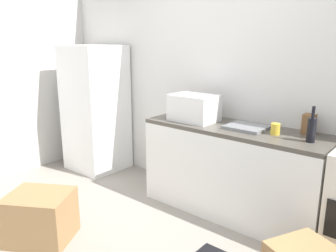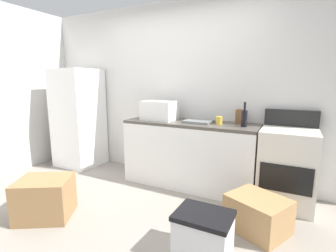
% 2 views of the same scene
% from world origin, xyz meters
% --- Properties ---
extents(ground_plane, '(6.00, 6.00, 0.00)m').
position_xyz_m(ground_plane, '(0.00, 0.00, 0.00)').
color(ground_plane, gray).
extents(wall_back, '(5.00, 0.10, 2.60)m').
position_xyz_m(wall_back, '(0.00, 1.55, 1.30)').
color(wall_back, silver).
rests_on(wall_back, ground_plane).
extents(kitchen_counter, '(1.80, 0.60, 0.90)m').
position_xyz_m(kitchen_counter, '(0.30, 1.20, 0.45)').
color(kitchen_counter, white).
rests_on(kitchen_counter, ground_plane).
extents(refrigerator, '(0.68, 0.66, 1.65)m').
position_xyz_m(refrigerator, '(-1.75, 1.15, 0.82)').
color(refrigerator, white).
rests_on(refrigerator, ground_plane).
extents(stove_oven, '(0.60, 0.61, 1.10)m').
position_xyz_m(stove_oven, '(1.52, 1.21, 0.47)').
color(stove_oven, silver).
rests_on(stove_oven, ground_plane).
extents(microwave, '(0.46, 0.34, 0.27)m').
position_xyz_m(microwave, '(-0.16, 1.16, 1.04)').
color(microwave, white).
rests_on(microwave, kitchen_counter).
extents(sink_basin, '(0.36, 0.32, 0.03)m').
position_xyz_m(sink_basin, '(0.42, 1.21, 0.92)').
color(sink_basin, slate).
rests_on(sink_basin, kitchen_counter).
extents(wine_bottle, '(0.07, 0.07, 0.30)m').
position_xyz_m(wine_bottle, '(1.02, 1.15, 1.01)').
color(wine_bottle, black).
rests_on(wine_bottle, kitchen_counter).
extents(coffee_mug, '(0.08, 0.08, 0.10)m').
position_xyz_m(coffee_mug, '(0.70, 1.19, 0.95)').
color(coffee_mug, gold).
rests_on(coffee_mug, kitchen_counter).
extents(knife_block, '(0.10, 0.10, 0.18)m').
position_xyz_m(knife_block, '(0.92, 1.39, 0.99)').
color(knife_block, brown).
rests_on(knife_block, kitchen_counter).
extents(cardboard_box_large, '(0.66, 0.62, 0.34)m').
position_xyz_m(cardboard_box_large, '(1.31, 0.49, 0.17)').
color(cardboard_box_large, '#A37A4C').
rests_on(cardboard_box_large, ground_plane).
extents(cardboard_box_medium, '(0.68, 0.65, 0.43)m').
position_xyz_m(cardboard_box_medium, '(-0.74, -0.30, 0.21)').
color(cardboard_box_medium, olive).
rests_on(cardboard_box_medium, ground_plane).
extents(storage_bin, '(0.46, 0.36, 0.38)m').
position_xyz_m(storage_bin, '(0.96, -0.09, 0.19)').
color(storage_bin, silver).
rests_on(storage_bin, ground_plane).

